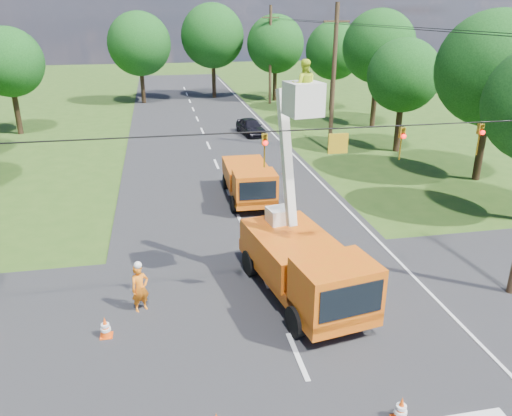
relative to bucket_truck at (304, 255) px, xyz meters
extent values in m
plane|color=#2B4D17|center=(-1.05, 16.90, -1.69)|extent=(140.00, 140.00, 0.00)
cube|color=black|center=(-1.05, 16.90, -1.69)|extent=(12.00, 100.00, 0.06)
cube|color=black|center=(-1.05, -1.10, -1.69)|extent=(56.00, 10.00, 0.07)
cube|color=silver|center=(4.55, 16.90, -1.69)|extent=(0.12, 90.00, 0.02)
cube|color=#DB4E0F|center=(-0.03, 0.18, -0.91)|extent=(3.46, 6.84, 0.49)
cube|color=#DB4E0F|center=(0.36, -2.12, -0.06)|extent=(2.67, 2.23, 1.63)
cube|color=black|center=(0.52, -3.04, 0.00)|extent=(2.05, 0.41, 1.03)
cube|color=#DB4E0F|center=(-0.18, 1.04, -0.22)|extent=(3.20, 4.40, 1.09)
cylinder|color=black|center=(-0.81, -2.05, -1.19)|extent=(0.51, 1.04, 1.00)
cylinder|color=black|center=(1.44, -1.66, -1.19)|extent=(0.51, 1.04, 1.00)
cylinder|color=black|center=(-1.50, 2.02, -1.19)|extent=(0.51, 1.04, 1.00)
cylinder|color=black|center=(0.75, 2.41, -1.19)|extent=(0.51, 1.04, 1.00)
cube|color=silver|center=(-0.38, 2.22, 0.60)|extent=(0.94, 0.94, 0.60)
cube|color=silver|center=(-0.28, 1.63, 2.99)|extent=(0.55, 1.48, 4.72)
cube|color=silver|center=(-0.09, 0.50, 5.22)|extent=(1.19, 1.19, 1.03)
imported|color=#C6E526|center=(-0.09, 0.50, 5.63)|extent=(0.86, 0.72, 1.59)
cube|color=#DB4E0F|center=(-0.11, 10.21, -1.01)|extent=(2.16, 5.69, 0.42)
cube|color=#DB4E0F|center=(-0.15, 8.19, -0.27)|extent=(2.10, 1.64, 1.42)
cube|color=black|center=(-0.16, 7.38, -0.23)|extent=(1.79, 0.08, 0.90)
cube|color=#DB4E0F|center=(-0.10, 10.97, -0.41)|extent=(2.27, 3.53, 0.94)
cylinder|color=black|center=(-1.13, 8.44, -1.25)|extent=(0.32, 0.87, 0.87)
cylinder|color=black|center=(0.85, 8.41, -1.25)|extent=(0.32, 0.87, 0.87)
cylinder|color=black|center=(-1.08, 12.02, -1.25)|extent=(0.32, 0.87, 0.87)
cylinder|color=black|center=(0.90, 11.99, -1.25)|extent=(0.32, 0.87, 0.87)
imported|color=#FE9E15|center=(-5.57, 0.29, -0.83)|extent=(0.74, 0.65, 1.71)
imported|color=black|center=(2.73, 24.89, -1.02)|extent=(2.16, 4.13, 1.34)
cone|color=#F64E0C|center=(0.78, -5.94, -1.31)|extent=(0.36, 0.36, 0.70)
cylinder|color=white|center=(0.78, -5.94, -1.25)|extent=(0.26, 0.26, 0.09)
cylinder|color=white|center=(0.78, -5.94, -1.40)|extent=(0.31, 0.31, 0.09)
cone|color=#F64E0C|center=(-0.75, 3.94, -1.31)|extent=(0.36, 0.36, 0.70)
cube|color=#F64E0C|center=(-0.75, 3.94, -1.65)|extent=(0.38, 0.38, 0.04)
cylinder|color=white|center=(-0.75, 3.94, -1.25)|extent=(0.26, 0.26, 0.09)
cylinder|color=white|center=(-0.75, 3.94, -1.40)|extent=(0.31, 0.31, 0.09)
cone|color=#F64E0C|center=(1.64, 7.84, -1.31)|extent=(0.36, 0.36, 0.70)
cube|color=#F64E0C|center=(1.64, 7.84, -1.65)|extent=(0.38, 0.38, 0.04)
cylinder|color=white|center=(1.64, 7.84, -1.25)|extent=(0.26, 0.26, 0.09)
cylinder|color=white|center=(1.64, 7.84, -1.40)|extent=(0.31, 0.31, 0.09)
cone|color=#F64E0C|center=(-6.64, -1.02, -1.31)|extent=(0.36, 0.36, 0.70)
cube|color=#F64E0C|center=(-6.64, -1.02, -1.65)|extent=(0.38, 0.38, 0.04)
cylinder|color=white|center=(-6.64, -1.02, -1.25)|extent=(0.26, 0.26, 0.09)
cylinder|color=white|center=(-6.64, -1.02, -1.40)|extent=(0.31, 0.31, 0.09)
cone|color=#F64E0C|center=(2.87, 13.89, -1.31)|extent=(0.36, 0.36, 0.70)
cube|color=#F64E0C|center=(2.87, 13.89, -1.65)|extent=(0.38, 0.38, 0.04)
cylinder|color=white|center=(2.87, 13.89, -1.25)|extent=(0.26, 0.26, 0.09)
cylinder|color=white|center=(2.87, 13.89, -1.40)|extent=(0.31, 0.31, 0.09)
cylinder|color=#4C3823|center=(7.45, 18.90, 3.31)|extent=(0.30, 0.30, 10.00)
cube|color=#4C3823|center=(7.45, 18.90, 7.11)|extent=(1.80, 0.12, 0.12)
cylinder|color=#4C3823|center=(7.45, 38.90, 3.31)|extent=(0.30, 0.30, 10.00)
cube|color=#4C3823|center=(7.45, 38.90, 7.11)|extent=(1.80, 0.12, 0.12)
cylinder|color=black|center=(-1.55, -1.10, 4.61)|extent=(18.00, 0.04, 0.04)
cube|color=#AF8615|center=(0.55, -1.10, 4.16)|extent=(0.60, 0.05, 0.60)
imported|color=#AF8615|center=(-1.65, -1.10, 4.06)|extent=(0.16, 0.20, 1.00)
sphere|color=#FF0C0C|center=(-1.65, -1.22, 4.31)|extent=(0.14, 0.14, 0.14)
imported|color=#AF8615|center=(2.55, -1.10, 4.06)|extent=(0.16, 0.20, 1.00)
sphere|color=#FF0C0C|center=(2.55, -1.22, 4.31)|extent=(0.14, 0.14, 0.14)
imported|color=#AF8615|center=(5.15, -1.10, 4.06)|extent=(0.16, 0.20, 1.00)
sphere|color=#FF0C0C|center=(5.15, -1.22, 4.31)|extent=(0.14, 0.14, 0.14)
cylinder|color=#382616|center=(-15.85, 28.90, 0.34)|extent=(0.44, 0.44, 4.05)
sphere|color=#0F3911|center=(-15.85, 28.90, 4.02)|extent=(5.40, 5.40, 5.40)
cylinder|color=#382616|center=(13.95, 10.90, 0.60)|extent=(0.44, 0.44, 4.58)
sphere|color=#0F3911|center=(13.95, 10.90, 4.76)|extent=(6.40, 6.40, 6.40)
cylinder|color=#382616|center=(12.15, 17.90, 0.20)|extent=(0.44, 0.44, 3.78)
sphere|color=#0F3911|center=(12.15, 17.90, 3.64)|extent=(5.00, 5.00, 5.00)
cylinder|color=#382616|center=(13.75, 25.90, 0.69)|extent=(0.44, 0.44, 4.75)
sphere|color=#0F3911|center=(13.75, 25.90, 5.01)|extent=(6.00, 6.00, 6.00)
cylinder|color=#382616|center=(12.75, 33.90, 0.38)|extent=(0.44, 0.44, 4.14)
sphere|color=#0F3911|center=(12.75, 33.90, 4.14)|extent=(5.60, 5.60, 5.60)
cylinder|color=#382616|center=(-6.05, 41.90, 0.51)|extent=(0.44, 0.44, 4.40)
sphere|color=#0F3911|center=(-6.05, 41.90, 4.51)|extent=(6.60, 6.60, 6.60)
cylinder|color=#382616|center=(1.95, 43.90, 0.73)|extent=(0.44, 0.44, 4.84)
sphere|color=#0F3911|center=(1.95, 43.90, 5.13)|extent=(7.00, 7.00, 7.00)
cylinder|color=#382616|center=(8.45, 40.90, 0.47)|extent=(0.44, 0.44, 4.31)
sphere|color=#0F3911|center=(8.45, 40.90, 4.39)|extent=(6.20, 6.20, 6.20)
camera|label=1|loc=(-4.55, -14.63, 7.79)|focal=35.00mm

